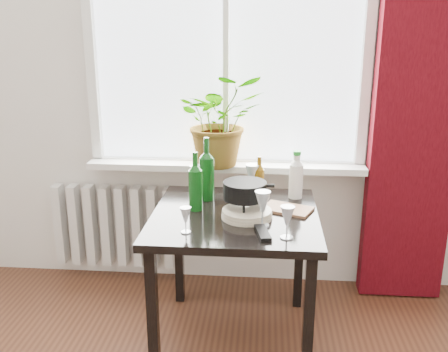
# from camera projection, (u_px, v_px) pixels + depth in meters

# --- Properties ---
(window) EXTENTS (1.72, 0.08, 1.62)m
(window) POSITION_uv_depth(u_px,v_px,m) (226.00, 37.00, 2.96)
(window) COLOR white
(window) RESTS_ON ground
(windowsill) EXTENTS (1.72, 0.20, 0.04)m
(windowsill) POSITION_uv_depth(u_px,v_px,m) (225.00, 166.00, 3.12)
(windowsill) COLOR white
(windowsill) RESTS_ON ground
(curtain) EXTENTS (0.50, 0.12, 2.56)m
(curtain) POSITION_uv_depth(u_px,v_px,m) (419.00, 93.00, 2.87)
(curtain) COLOR #39050B
(curtain) RESTS_ON ground
(radiator) EXTENTS (0.80, 0.10, 0.55)m
(radiator) POSITION_uv_depth(u_px,v_px,m) (114.00, 226.00, 3.34)
(radiator) COLOR silver
(radiator) RESTS_ON ground
(table) EXTENTS (0.85, 0.85, 0.74)m
(table) POSITION_uv_depth(u_px,v_px,m) (235.00, 230.00, 2.59)
(table) COLOR black
(table) RESTS_ON ground
(potted_plant) EXTENTS (0.60, 0.55, 0.55)m
(potted_plant) POSITION_uv_depth(u_px,v_px,m) (220.00, 120.00, 2.98)
(potted_plant) COLOR #42771F
(potted_plant) RESTS_ON windowsill
(wine_bottle_left) EXTENTS (0.09, 0.09, 0.31)m
(wine_bottle_left) POSITION_uv_depth(u_px,v_px,m) (195.00, 181.00, 2.58)
(wine_bottle_left) COLOR #0D4712
(wine_bottle_left) RESTS_ON table
(wine_bottle_right) EXTENTS (0.09, 0.09, 0.36)m
(wine_bottle_right) POSITION_uv_depth(u_px,v_px,m) (207.00, 168.00, 2.72)
(wine_bottle_right) COLOR #0B3B0F
(wine_bottle_right) RESTS_ON table
(bottle_amber) EXTENTS (0.07, 0.07, 0.24)m
(bottle_amber) POSITION_uv_depth(u_px,v_px,m) (259.00, 177.00, 2.77)
(bottle_amber) COLOR brown
(bottle_amber) RESTS_ON table
(cleaning_bottle) EXTENTS (0.08, 0.08, 0.27)m
(cleaning_bottle) POSITION_uv_depth(u_px,v_px,m) (296.00, 175.00, 2.76)
(cleaning_bottle) COLOR white
(cleaning_bottle) RESTS_ON table
(wineglass_front_right) EXTENTS (0.10, 0.10, 0.18)m
(wineglass_front_right) POSITION_uv_depth(u_px,v_px,m) (263.00, 208.00, 2.38)
(wineglass_front_right) COLOR silver
(wineglass_front_right) RESTS_ON table
(wineglass_far_right) EXTENTS (0.08, 0.08, 0.16)m
(wineglass_far_right) POSITION_uv_depth(u_px,v_px,m) (287.00, 222.00, 2.25)
(wineglass_far_right) COLOR silver
(wineglass_far_right) RESTS_ON table
(wineglass_back_center) EXTENTS (0.11, 0.11, 0.20)m
(wineglass_back_center) POSITION_uv_depth(u_px,v_px,m) (252.00, 180.00, 2.78)
(wineglass_back_center) COLOR silver
(wineglass_back_center) RESTS_ON table
(wineglass_back_left) EXTENTS (0.08, 0.08, 0.19)m
(wineglass_back_left) POSITION_uv_depth(u_px,v_px,m) (196.00, 181.00, 2.78)
(wineglass_back_left) COLOR silver
(wineglass_back_left) RESTS_ON table
(wineglass_front_left) EXTENTS (0.06, 0.06, 0.13)m
(wineglass_front_left) POSITION_uv_depth(u_px,v_px,m) (186.00, 220.00, 2.31)
(wineglass_front_left) COLOR silver
(wineglass_front_left) RESTS_ON table
(plate_stack) EXTENTS (0.26, 0.26, 0.04)m
(plate_stack) POSITION_uv_depth(u_px,v_px,m) (247.00, 214.00, 2.50)
(plate_stack) COLOR beige
(plate_stack) RESTS_ON table
(fondue_pot) EXTENTS (0.27, 0.24, 0.17)m
(fondue_pot) POSITION_uv_depth(u_px,v_px,m) (245.00, 198.00, 2.53)
(fondue_pot) COLOR black
(fondue_pot) RESTS_ON table
(tv_remote) EXTENTS (0.09, 0.18, 0.02)m
(tv_remote) POSITION_uv_depth(u_px,v_px,m) (263.00, 233.00, 2.31)
(tv_remote) COLOR black
(tv_remote) RESTS_ON table
(cutting_board) EXTENTS (0.29, 0.24, 0.01)m
(cutting_board) POSITION_uv_depth(u_px,v_px,m) (287.00, 209.00, 2.61)
(cutting_board) COLOR #976444
(cutting_board) RESTS_ON table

